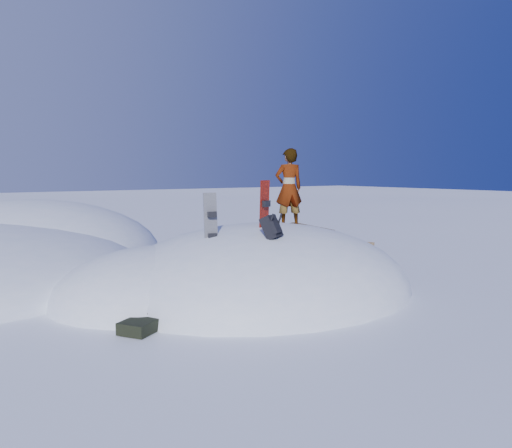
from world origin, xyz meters
TOP-DOWN VIEW (x-y plane):
  - ground at (0.00, 0.00)m, footprint 120.00×120.00m
  - snow_mound at (-0.17, 0.24)m, footprint 8.00×6.00m
  - rock_outcrop at (3.72, 3.01)m, footprint 4.68×4.41m
  - snowboard_red at (-0.21, -0.39)m, footprint 0.31×0.25m
  - snowboard_dark at (-1.43, -0.28)m, footprint 0.31×0.25m
  - backpack at (-0.56, -1.13)m, footprint 0.46×0.53m
  - gear_pile at (-3.23, -1.19)m, footprint 0.98×0.81m
  - person at (1.19, 0.57)m, footprint 0.79×0.62m

SIDE VIEW (x-z plane):
  - ground at x=0.00m, z-range 0.00..0.00m
  - snow_mound at x=-0.17m, z-range -1.50..1.50m
  - rock_outcrop at x=3.72m, z-range -0.82..0.85m
  - gear_pile at x=-3.23m, z-range 0.00..0.25m
  - snowboard_dark at x=-1.43m, z-range 0.81..2.24m
  - backpack at x=-0.56m, z-range 1.29..1.83m
  - snowboard_red at x=-0.21m, z-range 0.86..2.48m
  - person at x=1.19m, z-range 1.30..3.19m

